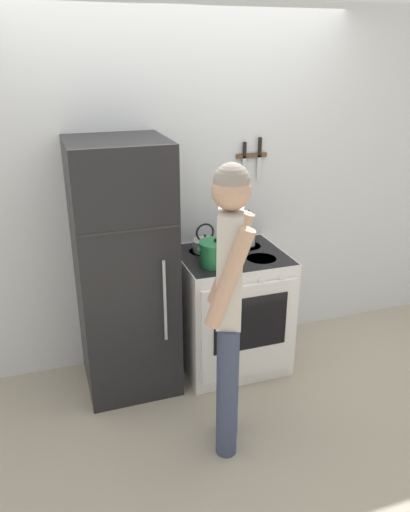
% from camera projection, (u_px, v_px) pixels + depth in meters
% --- Properties ---
extents(ground_plane, '(14.00, 14.00, 0.00)m').
position_uv_depth(ground_plane, '(181.00, 345.00, 4.07)').
color(ground_plane, '#B2A893').
extents(wall_back, '(10.00, 0.06, 2.55)m').
position_uv_depth(wall_back, '(177.00, 192.00, 3.62)').
color(wall_back, silver).
rests_on(wall_back, ground_plane).
extents(refrigerator, '(0.62, 0.65, 1.73)m').
position_uv_depth(refrigerator, '(124.00, 270.00, 3.33)').
color(refrigerator, black).
rests_on(refrigerator, ground_plane).
extents(stove_range, '(0.75, 0.69, 0.89)m').
position_uv_depth(stove_range, '(232.00, 310.00, 3.68)').
color(stove_range, white).
rests_on(stove_range, ground_plane).
extents(dutch_oven_pot, '(0.27, 0.23, 0.19)m').
position_uv_depth(dutch_oven_pot, '(216.00, 253.00, 3.34)').
color(dutch_oven_pot, '#237A42').
rests_on(dutch_oven_pot, stove_range).
extents(tea_kettle, '(0.22, 0.18, 0.21)m').
position_uv_depth(tea_kettle, '(205.00, 243.00, 3.58)').
color(tea_kettle, silver).
rests_on(tea_kettle, stove_range).
extents(utensil_jar, '(0.09, 0.09, 0.28)m').
position_uv_depth(utensil_jar, '(249.00, 236.00, 3.69)').
color(utensil_jar, '#B7BABF').
rests_on(utensil_jar, stove_range).
extents(person, '(0.37, 0.42, 1.72)m').
position_uv_depth(person, '(229.00, 298.00, 2.70)').
color(person, '#38425B').
rests_on(person, ground_plane).
extents(wall_knife_strip, '(0.24, 0.03, 0.31)m').
position_uv_depth(wall_knife_strip, '(252.00, 154.00, 3.65)').
color(wall_knife_strip, brown).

